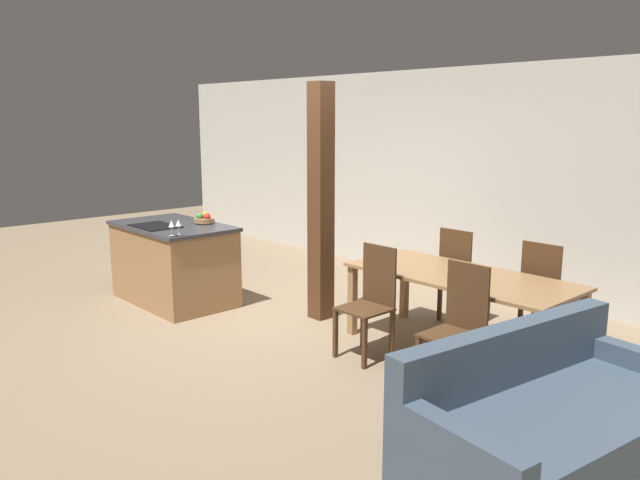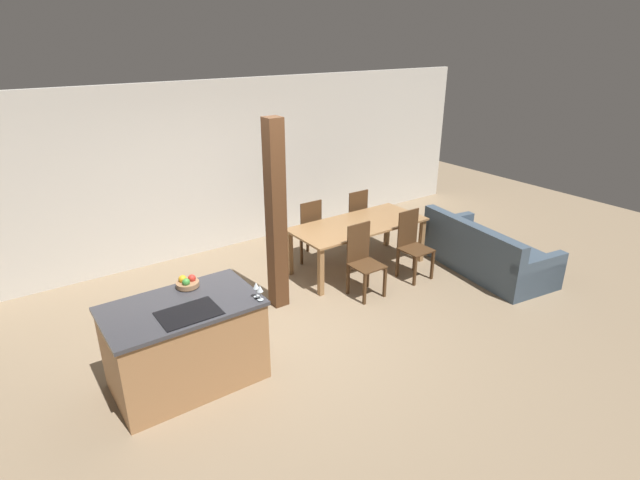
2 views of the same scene
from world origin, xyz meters
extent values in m
plane|color=#847056|center=(0.00, 0.00, 0.00)|extent=(16.00, 16.00, 0.00)
cube|color=beige|center=(0.00, 2.80, 1.35)|extent=(11.20, 0.08, 2.70)
cube|color=#9E7047|center=(-1.38, -0.26, 0.43)|extent=(1.44, 0.86, 0.86)
cube|color=#38383D|center=(-1.38, -0.26, 0.88)|extent=(1.48, 0.90, 0.04)
cube|color=black|center=(-1.38, -0.47, 0.91)|extent=(0.56, 0.40, 0.01)
cylinder|color=#99704C|center=(-1.19, 0.04, 0.94)|extent=(0.24, 0.24, 0.05)
sphere|color=red|center=(-1.13, 0.05, 0.99)|extent=(0.08, 0.08, 0.08)
sphere|color=gold|center=(-1.22, 0.08, 0.99)|extent=(0.08, 0.08, 0.08)
sphere|color=#3D8E38|center=(-1.21, 0.00, 0.99)|extent=(0.08, 0.08, 0.08)
cylinder|color=silver|center=(-0.71, -0.64, 0.92)|extent=(0.06, 0.06, 0.00)
cylinder|color=silver|center=(-0.71, -0.64, 0.96)|extent=(0.01, 0.01, 0.09)
cone|color=silver|center=(-0.71, -0.64, 1.04)|extent=(0.06, 0.06, 0.07)
cylinder|color=silver|center=(-0.71, -0.56, 0.92)|extent=(0.06, 0.06, 0.00)
cylinder|color=silver|center=(-0.71, -0.56, 0.96)|extent=(0.01, 0.01, 0.09)
cone|color=silver|center=(-0.71, -0.56, 1.04)|extent=(0.06, 0.06, 0.07)
cube|color=olive|center=(1.76, 0.85, 0.71)|extent=(2.05, 0.92, 0.03)
cube|color=olive|center=(0.79, 0.45, 0.35)|extent=(0.07, 0.07, 0.69)
cube|color=olive|center=(2.72, 0.45, 0.35)|extent=(0.07, 0.07, 0.69)
cube|color=olive|center=(0.79, 1.24, 0.35)|extent=(0.07, 0.07, 0.69)
cube|color=olive|center=(2.72, 1.24, 0.35)|extent=(0.07, 0.07, 0.69)
cube|color=#472D19|center=(1.29, 0.09, 0.45)|extent=(0.40, 0.40, 0.02)
cube|color=#472D19|center=(1.29, 0.28, 0.73)|extent=(0.38, 0.02, 0.53)
cube|color=#472D19|center=(1.12, -0.09, 0.22)|extent=(0.04, 0.04, 0.44)
cube|color=#472D19|center=(1.47, -0.09, 0.22)|extent=(0.04, 0.04, 0.44)
cube|color=#472D19|center=(1.12, 0.27, 0.22)|extent=(0.04, 0.04, 0.44)
cube|color=#472D19|center=(1.47, 0.27, 0.22)|extent=(0.04, 0.04, 0.44)
cube|color=#472D19|center=(2.22, 0.09, 0.45)|extent=(0.40, 0.40, 0.02)
cube|color=#472D19|center=(2.22, 0.28, 0.73)|extent=(0.38, 0.02, 0.53)
cube|color=#472D19|center=(2.04, -0.09, 0.22)|extent=(0.04, 0.04, 0.44)
cube|color=#472D19|center=(2.39, -0.09, 0.22)|extent=(0.04, 0.04, 0.44)
cube|color=#472D19|center=(2.04, 0.27, 0.22)|extent=(0.04, 0.04, 0.44)
cube|color=#472D19|center=(2.39, 0.27, 0.22)|extent=(0.04, 0.04, 0.44)
cube|color=#472D19|center=(1.29, 1.60, 0.45)|extent=(0.40, 0.40, 0.02)
cube|color=#472D19|center=(1.29, 1.41, 0.73)|extent=(0.38, 0.02, 0.53)
cube|color=#472D19|center=(1.47, 1.78, 0.22)|extent=(0.04, 0.04, 0.44)
cube|color=#472D19|center=(1.12, 1.78, 0.22)|extent=(0.04, 0.04, 0.44)
cube|color=#472D19|center=(1.47, 1.43, 0.22)|extent=(0.04, 0.04, 0.44)
cube|color=#472D19|center=(1.12, 1.43, 0.22)|extent=(0.04, 0.04, 0.44)
cube|color=#472D19|center=(2.22, 1.60, 0.45)|extent=(0.40, 0.40, 0.02)
cube|color=#472D19|center=(2.22, 1.41, 0.73)|extent=(0.38, 0.02, 0.53)
cube|color=#472D19|center=(2.39, 1.78, 0.22)|extent=(0.04, 0.04, 0.44)
cube|color=#472D19|center=(2.04, 1.78, 0.22)|extent=(0.04, 0.04, 0.44)
cube|color=#472D19|center=(2.39, 1.43, 0.22)|extent=(0.04, 0.04, 0.44)
cube|color=#472D19|center=(2.04, 1.43, 0.22)|extent=(0.04, 0.04, 0.44)
cube|color=#3D4C5B|center=(3.32, -0.35, 0.21)|extent=(1.21, 2.06, 0.42)
cube|color=#3D4C5B|center=(2.93, -0.29, 0.61)|extent=(0.43, 1.95, 0.38)
cube|color=#3D4C5B|center=(3.19, -1.25, 0.28)|extent=(0.95, 0.27, 0.56)
cube|color=#3D4C5B|center=(3.44, 0.55, 0.28)|extent=(0.95, 0.27, 0.56)
cube|color=#4C2D19|center=(0.20, 0.58, 1.22)|extent=(0.20, 0.20, 2.45)
camera|label=1|loc=(4.89, -3.73, 2.10)|focal=35.00mm
camera|label=2|loc=(-2.71, -4.48, 3.34)|focal=28.00mm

